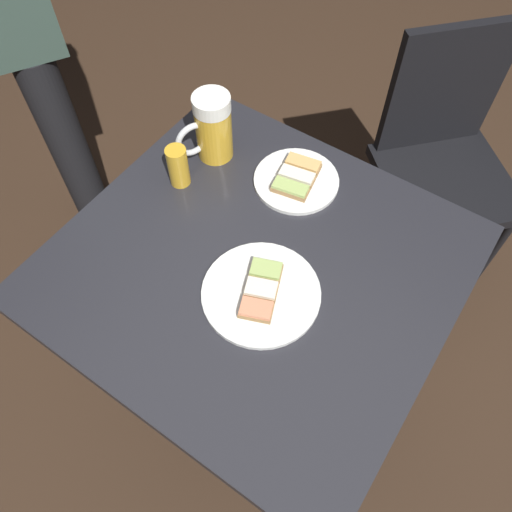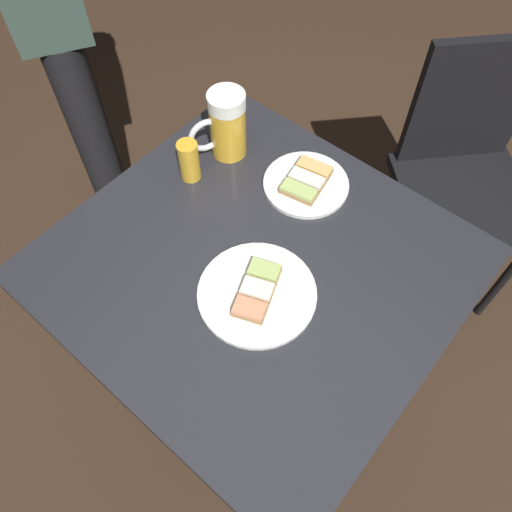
{
  "view_description": "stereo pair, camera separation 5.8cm",
  "coord_description": "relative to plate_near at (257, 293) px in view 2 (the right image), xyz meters",
  "views": [
    {
      "loc": [
        -0.32,
        0.47,
        1.66
      ],
      "look_at": [
        0.0,
        0.0,
        0.79
      ],
      "focal_mm": 35.69,
      "sensor_mm": 36.0,
      "label": 1
    },
    {
      "loc": [
        -0.36,
        0.43,
        1.66
      ],
      "look_at": [
        0.0,
        0.0,
        0.79
      ],
      "focal_mm": 35.69,
      "sensor_mm": 36.0,
      "label": 2
    }
  ],
  "objects": [
    {
      "name": "beer_mug",
      "position": [
        0.31,
        -0.25,
        0.08
      ],
      "size": [
        0.09,
        0.14,
        0.17
      ],
      "color": "gold",
      "rests_on": "cafe_table"
    },
    {
      "name": "cafe_chair",
      "position": [
        -0.11,
        -0.82,
        -0.25
      ],
      "size": [
        0.54,
        0.54,
        0.89
      ],
      "rotation": [
        0.0,
        0.0,
        0.82
      ],
      "color": "black",
      "rests_on": "ground_plane"
    },
    {
      "name": "cafe_table",
      "position": [
        0.05,
        -0.06,
        -0.17
      ],
      "size": [
        0.79,
        0.76,
        0.77
      ],
      "color": "black",
      "rests_on": "ground_plane"
    },
    {
      "name": "plate_near",
      "position": [
        0.0,
        0.0,
        0.0
      ],
      "size": [
        0.24,
        0.24,
        0.03
      ],
      "color": "white",
      "rests_on": "cafe_table"
    },
    {
      "name": "patron_standing",
      "position": [
        0.91,
        -0.24,
        0.15
      ],
      "size": [
        0.37,
        0.32,
        1.59
      ],
      "rotation": [
        0.0,
        0.0,
        2.61
      ],
      "color": "black",
      "rests_on": "ground_plane"
    },
    {
      "name": "beer_glass_small",
      "position": [
        0.32,
        -0.14,
        0.04
      ],
      "size": [
        0.05,
        0.05,
        0.1
      ],
      "primitive_type": "cylinder",
      "color": "gold",
      "rests_on": "cafe_table"
    },
    {
      "name": "ground_plane",
      "position": [
        0.05,
        -0.06,
        -0.78
      ],
      "size": [
        6.0,
        6.0,
        0.0
      ],
      "primitive_type": "plane",
      "color": "#382619"
    },
    {
      "name": "plate_far",
      "position": [
        0.1,
        -0.29,
        0.0
      ],
      "size": [
        0.2,
        0.2,
        0.03
      ],
      "color": "white",
      "rests_on": "cafe_table"
    }
  ]
}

